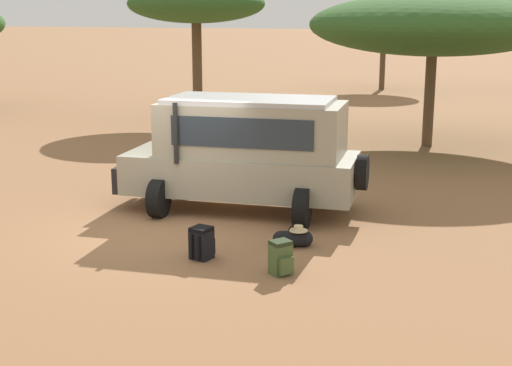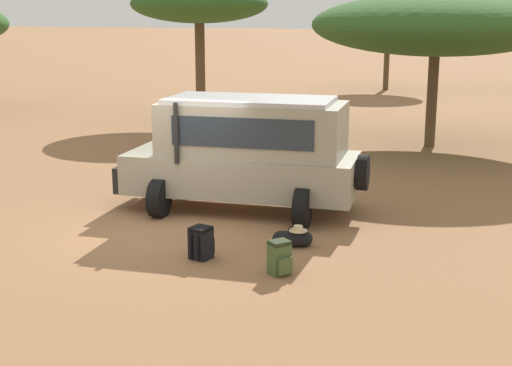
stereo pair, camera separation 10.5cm
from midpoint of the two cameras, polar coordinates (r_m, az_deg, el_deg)
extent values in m
plane|color=#936642|center=(14.15, -7.24, -3.77)|extent=(320.00, 320.00, 0.00)
cube|color=gray|center=(15.30, -1.40, 0.83)|extent=(5.04, 2.30, 0.84)
cube|color=gray|center=(15.05, -0.50, 4.38)|extent=(3.96, 2.10, 1.10)
cube|color=#232D38|center=(15.51, -5.97, 4.40)|extent=(0.19, 1.56, 0.77)
cube|color=#232D38|center=(14.18, -1.43, 4.01)|extent=(2.93, 0.28, 0.60)
cube|color=#232D38|center=(15.90, 0.32, 5.06)|extent=(2.93, 0.28, 0.60)
cube|color=#B7B7B7|center=(14.98, -0.69, 6.66)|extent=(3.56, 1.99, 0.10)
cube|color=black|center=(16.20, -10.19, 0.72)|extent=(0.29, 1.62, 0.56)
cylinder|color=black|center=(14.55, -6.65, 3.97)|extent=(0.10, 0.10, 1.25)
cylinder|color=black|center=(14.99, -7.99, -1.22)|extent=(0.35, 0.82, 0.80)
cylinder|color=black|center=(16.74, -5.51, 0.41)|extent=(0.35, 0.82, 0.80)
cylinder|color=black|center=(14.15, 3.49, -2.01)|extent=(0.35, 0.82, 0.80)
cylinder|color=black|center=(16.00, 4.79, -0.19)|extent=(0.35, 0.82, 0.80)
cylinder|color=black|center=(14.80, 8.31, 0.84)|extent=(0.28, 0.75, 0.74)
cube|color=#42562D|center=(11.70, 1.71, -6.11)|extent=(0.40, 0.42, 0.51)
cube|color=#42562D|center=(11.60, 2.17, -6.63)|extent=(0.22, 0.25, 0.28)
cube|color=#242F19|center=(11.61, 1.72, -4.80)|extent=(0.40, 0.41, 0.07)
cylinder|color=#242F19|center=(11.86, 1.61, -5.85)|extent=(0.04, 0.04, 0.43)
cylinder|color=#242F19|center=(11.78, 1.01, -5.98)|extent=(0.04, 0.04, 0.43)
cube|color=black|center=(12.44, -4.62, -4.94)|extent=(0.40, 0.38, 0.51)
cube|color=black|center=(12.61, -4.08, -4.98)|extent=(0.27, 0.14, 0.28)
cube|color=black|center=(12.35, -4.65, -3.69)|extent=(0.39, 0.39, 0.07)
cylinder|color=black|center=(12.35, -5.40, -5.09)|extent=(0.04, 0.04, 0.43)
cylinder|color=black|center=(12.26, -4.83, -5.22)|extent=(0.04, 0.04, 0.43)
cylinder|color=black|center=(13.07, 2.73, -4.48)|extent=(0.52, 0.42, 0.29)
sphere|color=black|center=(13.08, 3.73, -4.48)|extent=(0.29, 0.29, 0.29)
sphere|color=black|center=(13.07, 1.74, -4.48)|extent=(0.29, 0.29, 0.29)
torus|color=black|center=(13.02, 2.74, -3.78)|extent=(0.16, 0.07, 0.16)
cylinder|color=beige|center=(13.03, 3.18, -3.81)|extent=(0.34, 0.34, 0.02)
cylinder|color=beige|center=(13.02, 3.18, -3.61)|extent=(0.17, 0.17, 0.09)
cylinder|color=brown|center=(28.23, -4.83, 8.92)|extent=(0.38, 0.38, 3.85)
ellipsoid|color=#2D5623|center=(28.14, -4.93, 14.10)|extent=(5.34, 4.86, 1.47)
cylinder|color=brown|center=(39.97, 10.02, 9.63)|extent=(0.30, 0.30, 3.16)
ellipsoid|color=#2D5623|center=(39.89, 10.16, 12.83)|extent=(5.06, 4.63, 1.54)
cylinder|color=brown|center=(23.25, 13.56, 6.53)|extent=(0.33, 0.33, 2.99)
ellipsoid|color=#2D5623|center=(23.10, 13.89, 12.20)|extent=(7.66, 7.63, 1.90)
camera|label=1|loc=(0.05, -90.22, -0.05)|focal=50.00mm
camera|label=2|loc=(0.05, 89.78, 0.05)|focal=50.00mm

